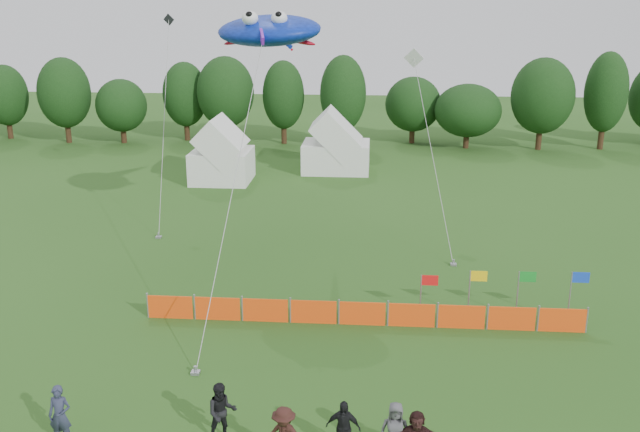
# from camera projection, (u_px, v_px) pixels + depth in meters

# --- Properties ---
(treeline) EXTENTS (104.57, 8.78, 8.36)m
(treeline) POSITION_uv_depth(u_px,v_px,m) (373.00, 99.00, 63.32)
(treeline) COLOR #382314
(treeline) RESTS_ON ground
(tent_left) EXTENTS (4.25, 4.25, 3.75)m
(tent_left) POSITION_uv_depth(u_px,v_px,m) (222.00, 156.00, 51.56)
(tent_left) COLOR white
(tent_left) RESTS_ON ground
(tent_right) EXTENTS (5.17, 4.14, 3.65)m
(tent_right) POSITION_uv_depth(u_px,v_px,m) (336.00, 147.00, 54.64)
(tent_right) COLOR white
(tent_right) RESTS_ON ground
(barrier_fence) EXTENTS (17.90, 0.06, 1.00)m
(barrier_fence) POSITION_uv_depth(u_px,v_px,m) (362.00, 314.00, 29.07)
(barrier_fence) COLOR #FB490D
(barrier_fence) RESTS_ON ground
(flag_row) EXTENTS (6.73, 0.50, 2.27)m
(flag_row) POSITION_uv_depth(u_px,v_px,m) (500.00, 287.00, 29.41)
(flag_row) COLOR gray
(flag_row) RESTS_ON ground
(spectator_a) EXTENTS (0.70, 0.46, 1.91)m
(spectator_a) POSITION_uv_depth(u_px,v_px,m) (60.00, 415.00, 21.18)
(spectator_a) COLOR #2A2E47
(spectator_a) RESTS_ON ground
(spectator_b) EXTENTS (1.10, 0.97, 1.89)m
(spectator_b) POSITION_uv_depth(u_px,v_px,m) (222.00, 412.00, 21.34)
(spectator_b) COLOR black
(spectator_b) RESTS_ON ground
(spectator_d) EXTENTS (1.07, 0.54, 1.76)m
(spectator_d) POSITION_uv_depth(u_px,v_px,m) (343.00, 428.00, 20.68)
(spectator_d) COLOR black
(spectator_d) RESTS_ON ground
(spectator_e) EXTENTS (0.89, 0.58, 1.81)m
(spectator_e) POSITION_uv_depth(u_px,v_px,m) (395.00, 431.00, 20.48)
(spectator_e) COLOR #49484D
(spectator_e) RESTS_ON ground
(stingray_kite) EXTENTS (6.60, 18.96, 12.34)m
(stingray_kite) POSITION_uv_depth(u_px,v_px,m) (271.00, 31.00, 33.55)
(stingray_kite) COLOR #0D2EC4
(stingray_kite) RESTS_ON ground
(small_kite_white) EXTENTS (2.66, 8.91, 10.08)m
(small_kite_white) POSITION_uv_depth(u_px,v_px,m) (425.00, 115.00, 39.54)
(small_kite_white) COLOR silver
(small_kite_white) RESTS_ON ground
(small_kite_dark) EXTENTS (1.38, 7.84, 11.93)m
(small_kite_dark) POSITION_uv_depth(u_px,v_px,m) (164.00, 117.00, 41.82)
(small_kite_dark) COLOR black
(small_kite_dark) RESTS_ON ground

